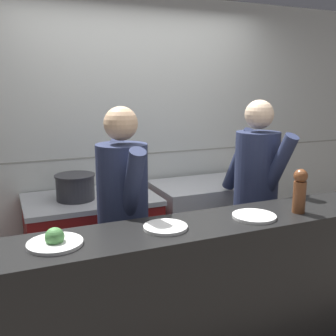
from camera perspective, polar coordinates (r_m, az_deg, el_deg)
The scene contains 11 objects.
wall_back_tiled at distance 3.77m, azimuth -4.30°, elevation 4.36°, with size 8.00×0.06×2.60m.
oven_range at distance 3.47m, azimuth -10.88°, elevation -11.19°, with size 1.08×0.71×0.88m.
prep_counter at distance 3.83m, azimuth 5.54°, elevation -8.72°, with size 0.99×0.65×0.90m.
pass_counter at distance 2.59m, azimuth 7.68°, elevation -18.14°, with size 2.71×0.45×1.01m.
stock_pot at distance 3.26m, azimuth -13.31°, elevation -2.61°, with size 0.32×0.32×0.21m.
plated_dish_main at distance 2.07m, azimuth -16.10°, elevation -10.12°, with size 0.28×0.28×0.10m.
plated_dish_appetiser at distance 2.21m, azimuth -0.37°, elevation -8.58°, with size 0.25×0.25×0.02m.
plated_dish_dessert at distance 2.45m, azimuth 12.39°, elevation -6.85°, with size 0.26×0.26×0.02m.
pepper_mill at distance 2.58m, azimuth 18.57°, elevation -3.02°, with size 0.09×0.09×0.28m.
chef_head_cook at distance 2.66m, azimuth -6.54°, elevation -7.14°, with size 0.34×0.72×1.66m.
chef_sous at distance 3.21m, azimuth 12.58°, elevation -3.82°, with size 0.40×0.74×1.69m.
Camera 1 is at (-1.22, -2.10, 1.79)m, focal length 42.00 mm.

